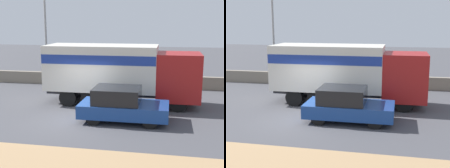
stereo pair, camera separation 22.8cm
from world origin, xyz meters
TOP-DOWN VIEW (x-y plane):
  - ground_plane at (0.00, 0.00)m, footprint 80.00×80.00m
  - stone_wall_backdrop at (0.00, 7.25)m, footprint 60.00×0.35m
  - street_lamp at (-3.92, 6.07)m, footprint 0.56×0.28m
  - box_truck at (1.33, 2.91)m, footprint 7.91×2.40m
  - car_hatchback at (1.94, 0.07)m, footprint 3.85×1.83m

SIDE VIEW (x-z plane):
  - ground_plane at x=0.00m, z-range 0.00..0.00m
  - stone_wall_backdrop at x=0.00m, z-range 0.00..0.83m
  - car_hatchback at x=1.94m, z-range -0.01..1.48m
  - box_truck at x=1.33m, z-range 0.29..3.38m
  - street_lamp at x=-3.92m, z-range 0.55..7.59m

